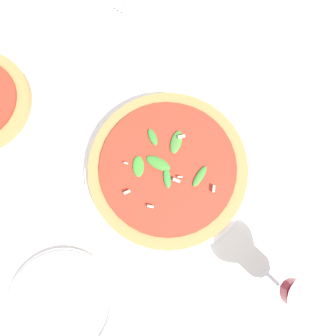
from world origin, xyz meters
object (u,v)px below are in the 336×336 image
object	(u,v)px
pizza_arugula_main	(168,169)
side_plate_white	(61,305)
wine_glass	(301,298)
fork	(102,35)

from	to	relation	value
pizza_arugula_main	side_plate_white	bearing A→B (deg)	-173.09
pizza_arugula_main	side_plate_white	world-z (taller)	pizza_arugula_main
side_plate_white	wine_glass	bearing A→B (deg)	-40.81
pizza_arugula_main	fork	world-z (taller)	pizza_arugula_main
wine_glass	side_plate_white	xyz separation A→B (m)	(-0.29, 0.25, -0.10)
fork	side_plate_white	size ratio (longest dim) A/B	1.00
wine_glass	fork	bearing A→B (deg)	78.89
wine_glass	side_plate_white	size ratio (longest dim) A/B	0.80
wine_glass	fork	size ratio (longest dim) A/B	0.80
pizza_arugula_main	wine_glass	world-z (taller)	wine_glass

